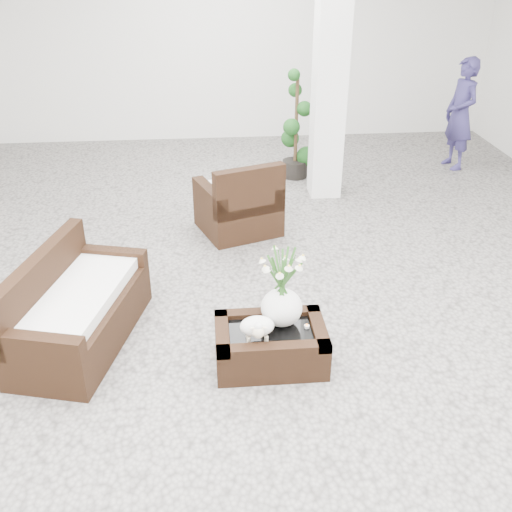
{
  "coord_description": "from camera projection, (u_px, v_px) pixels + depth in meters",
  "views": [
    {
      "loc": [
        -0.42,
        -4.72,
        3.13
      ],
      "look_at": [
        0.0,
        -0.1,
        0.62
      ],
      "focal_mm": 41.43,
      "sensor_mm": 36.0,
      "label": 1
    }
  ],
  "objects": [
    {
      "name": "ground",
      "position": [
        255.0,
        308.0,
        5.66
      ],
      "size": [
        11.0,
        11.0,
        0.0
      ],
      "primitive_type": "plane",
      "color": "gray",
      "rests_on": "ground"
    },
    {
      "name": "column",
      "position": [
        331.0,
        63.0,
        7.37
      ],
      "size": [
        0.4,
        0.4,
        3.5
      ],
      "primitive_type": "cube",
      "color": "white",
      "rests_on": "ground"
    },
    {
      "name": "coffee_table",
      "position": [
        270.0,
        346.0,
        4.87
      ],
      "size": [
        0.9,
        0.6,
        0.31
      ],
      "primitive_type": "cube",
      "color": "black",
      "rests_on": "ground"
    },
    {
      "name": "sheep_figurine",
      "position": [
        257.0,
        328.0,
        4.65
      ],
      "size": [
        0.28,
        0.23,
        0.21
      ],
      "primitive_type": "ellipsoid",
      "color": "white",
      "rests_on": "coffee_table"
    },
    {
      "name": "planter_narcissus",
      "position": [
        282.0,
        282.0,
        4.7
      ],
      "size": [
        0.44,
        0.44,
        0.8
      ],
      "primitive_type": null,
      "color": "white",
      "rests_on": "coffee_table"
    },
    {
      "name": "tealight",
      "position": [
        307.0,
        326.0,
        4.83
      ],
      "size": [
        0.04,
        0.04,
        0.03
      ],
      "primitive_type": "cylinder",
      "color": "white",
      "rests_on": "coffee_table"
    },
    {
      "name": "armchair",
      "position": [
        238.0,
        195.0,
        6.96
      ],
      "size": [
        1.07,
        1.05,
        0.9
      ],
      "primitive_type": "cube",
      "rotation": [
        0.0,
        0.0,
        3.49
      ],
      "color": "black",
      "rests_on": "ground"
    },
    {
      "name": "loveseat",
      "position": [
        78.0,
        301.0,
        5.02
      ],
      "size": [
        1.09,
        1.66,
        0.81
      ],
      "primitive_type": "cube",
      "rotation": [
        0.0,
        0.0,
        1.31
      ],
      "color": "black",
      "rests_on": "ground"
    },
    {
      "name": "topiary",
      "position": [
        296.0,
        126.0,
        8.4
      ],
      "size": [
        0.41,
        0.41,
        1.53
      ],
      "primitive_type": null,
      "color": "#154014",
      "rests_on": "ground"
    },
    {
      "name": "shopper",
      "position": [
        461.0,
        114.0,
        8.75
      ],
      "size": [
        0.49,
        0.66,
        1.64
      ],
      "primitive_type": "imported",
      "rotation": [
        0.0,
        0.0,
        -1.39
      ],
      "color": "navy",
      "rests_on": "ground"
    }
  ]
}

